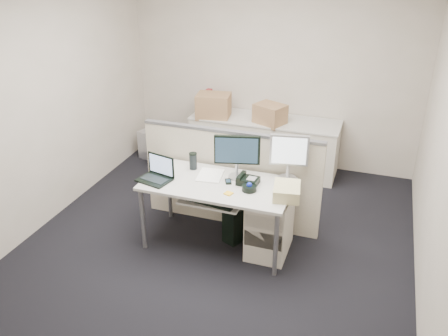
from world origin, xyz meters
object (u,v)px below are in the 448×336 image
at_px(desk, 217,189).
at_px(monitor_main, 237,157).
at_px(desk_phone, 248,181).
at_px(laptop, 154,170).

xyz_separation_m(desk, monitor_main, (0.15, 0.18, 0.30)).
xyz_separation_m(monitor_main, desk_phone, (0.15, -0.10, -0.20)).
relative_size(monitor_main, desk_phone, 2.25).
height_order(laptop, desk_phone, laptop).
height_order(monitor_main, laptop, monitor_main).
bearing_deg(monitor_main, desk, -144.13).
xyz_separation_m(desk, desk_phone, (0.30, 0.08, 0.10)).
xyz_separation_m(monitor_main, laptop, (-0.77, -0.34, -0.11)).
relative_size(desk, monitor_main, 3.24).
height_order(desk, monitor_main, monitor_main).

